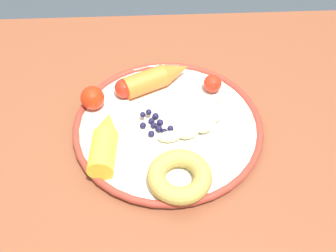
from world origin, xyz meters
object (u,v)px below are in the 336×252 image
Objects in this scene: dining_table at (140,172)px; blueberry_pile at (155,123)px; banana at (202,121)px; donut at (180,177)px; plate at (168,127)px; tomato_near at (124,88)px; tomato_mid at (93,98)px; tomato_far at (212,84)px; carrot_yellow at (105,140)px; carrot_orange at (158,77)px.

dining_table is 0.13m from blueberry_pile.
donut is at bearing -111.90° from banana.
plate is 2.39× the size of banana.
plate is 0.02m from blueberry_pile.
tomato_near is 0.06m from tomato_mid.
tomato_near reaches higher than plate.
tomato_far is (0.11, 0.08, 0.01)m from blueberry_pile.
carrot_yellow and tomato_mid have the same top height.
plate reaches higher than dining_table.
tomato_near is at bearing -177.82° from tomato_far.
plate is at bearing -135.11° from tomato_far.
dining_table is 8.84× the size of carrot_orange.
plate is at bearing 176.75° from banana.
donut is 3.00× the size of tomato_far.
tomato_near is (-0.02, 0.09, 0.13)m from dining_table.
tomato_near is at bearing 76.81° from carrot_yellow.
carrot_yellow is 3.90× the size of tomato_far.
tomato_mid is (-0.08, 0.06, 0.14)m from dining_table.
tomato_mid is at bearing 140.29° from dining_table.
carrot_yellow is 0.14m from donut.
carrot_yellow reaches higher than donut.
blueberry_pile is 1.61× the size of tomato_near.
carrot_yellow is (-0.05, -0.03, 0.14)m from dining_table.
banana is 1.05× the size of carrot_yellow.
blueberry_pile reaches higher than plate.
tomato_mid is at bearing 154.13° from blueberry_pile.
blueberry_pile is (-0.01, -0.10, -0.01)m from carrot_orange.
tomato_near is 1.07× the size of tomato_far.
carrot_yellow is 0.10m from tomato_mid.
blueberry_pile is at bearing 106.46° from donut.
plate is 0.12m from donut.
banana reaches higher than dining_table.
carrot_yellow reaches higher than tomato_far.
dining_table is at bearing -168.81° from plate.
carrot_orange reaches higher than tomato_far.
banana is at bearing -16.72° from tomato_mid.
blueberry_pile is at bearing 176.87° from banana.
donut is 2.81× the size of tomato_near.
donut is (-0.05, -0.11, 0.00)m from banana.
blueberry_pile reaches higher than dining_table.
dining_table is 0.17m from banana.
tomato_mid is (-0.11, 0.05, 0.01)m from blueberry_pile.
blueberry_pile is at bearing -25.87° from tomato_mid.
carrot_yellow is at bearing -75.10° from tomato_mid.
tomato_mid is (-0.19, 0.06, 0.01)m from banana.
tomato_far is (0.19, 0.13, -0.00)m from carrot_yellow.
dining_table is 0.17m from tomato_mid.
tomato_mid is 1.27× the size of tomato_far.
donut is 0.21m from tomato_near.
tomato_near is (-0.09, 0.20, 0.00)m from donut.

